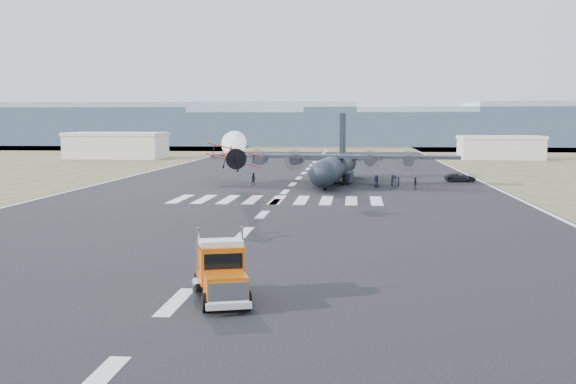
# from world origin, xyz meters

# --- Properties ---
(ground) EXTENTS (500.00, 500.00, 0.00)m
(ground) POSITION_xyz_m (0.00, 0.00, 0.00)
(ground) COLOR black
(ground) RESTS_ON ground
(scrub_far) EXTENTS (500.00, 80.00, 0.00)m
(scrub_far) POSITION_xyz_m (0.00, 230.00, 0.00)
(scrub_far) COLOR brown
(scrub_far) RESTS_ON ground
(runway_markings) EXTENTS (60.00, 260.00, 0.01)m
(runway_markings) POSITION_xyz_m (0.00, 60.00, 0.01)
(runway_markings) COLOR silver
(runway_markings) RESTS_ON ground
(ridge_seg_b) EXTENTS (150.00, 50.00, 15.00)m
(ridge_seg_b) POSITION_xyz_m (-130.00, 260.00, 7.50)
(ridge_seg_b) COLOR #859AA9
(ridge_seg_b) RESTS_ON ground
(ridge_seg_c) EXTENTS (150.00, 50.00, 17.00)m
(ridge_seg_c) POSITION_xyz_m (-65.00, 260.00, 8.50)
(ridge_seg_c) COLOR #859AA9
(ridge_seg_c) RESTS_ON ground
(ridge_seg_d) EXTENTS (150.00, 50.00, 13.00)m
(ridge_seg_d) POSITION_xyz_m (0.00, 260.00, 6.50)
(ridge_seg_d) COLOR #859AA9
(ridge_seg_d) RESTS_ON ground
(ridge_seg_e) EXTENTS (150.00, 50.00, 15.00)m
(ridge_seg_e) POSITION_xyz_m (65.00, 260.00, 7.50)
(ridge_seg_e) COLOR #859AA9
(ridge_seg_e) RESTS_ON ground
(hangar_left) EXTENTS (24.50, 14.50, 6.70)m
(hangar_left) POSITION_xyz_m (-52.00, 145.00, 3.41)
(hangar_left) COLOR beige
(hangar_left) RESTS_ON ground
(hangar_right) EXTENTS (20.50, 12.50, 5.90)m
(hangar_right) POSITION_xyz_m (46.00, 150.00, 3.01)
(hangar_right) COLOR beige
(hangar_right) RESTS_ON ground
(semi_truck) EXTENTS (4.11, 7.41, 3.26)m
(semi_truck) POSITION_xyz_m (2.33, 0.64, 1.60)
(semi_truck) COLOR black
(semi_truck) RESTS_ON ground
(aerobatic_biplane) EXTENTS (5.49, 5.11, 2.78)m
(aerobatic_biplane) POSITION_xyz_m (-2.46, 32.27, 6.15)
(aerobatic_biplane) COLOR red
(smoke_trail) EXTENTS (7.33, 33.97, 3.50)m
(smoke_trail) POSITION_xyz_m (-6.99, 59.72, 6.41)
(smoke_trail) COLOR white
(transport_aircraft) EXTENTS (37.74, 31.01, 10.89)m
(transport_aircraft) POSITION_xyz_m (6.33, 74.53, 2.81)
(transport_aircraft) COLOR black
(transport_aircraft) RESTS_ON ground
(support_vehicle) EXTENTS (4.94, 2.34, 1.36)m
(support_vehicle) POSITION_xyz_m (26.03, 79.12, 0.68)
(support_vehicle) COLOR black
(support_vehicle) RESTS_ON ground
(crew_a) EXTENTS (0.61, 0.69, 1.66)m
(crew_a) POSITION_xyz_m (15.60, 66.99, 0.83)
(crew_a) COLOR black
(crew_a) RESTS_ON ground
(crew_b) EXTENTS (1.03, 0.82, 1.85)m
(crew_b) POSITION_xyz_m (-5.73, 70.29, 0.92)
(crew_b) COLOR black
(crew_b) RESTS_ON ground
(crew_c) EXTENTS (0.75, 1.19, 1.71)m
(crew_c) POSITION_xyz_m (15.17, 68.77, 0.86)
(crew_c) COLOR black
(crew_c) RESTS_ON ground
(crew_d) EXTENTS (0.71, 1.10, 1.75)m
(crew_d) POSITION_xyz_m (17.86, 65.26, 0.87)
(crew_d) COLOR black
(crew_d) RESTS_ON ground
(crew_e) EXTENTS (1.01, 1.01, 1.82)m
(crew_e) POSITION_xyz_m (12.53, 68.16, 0.91)
(crew_e) COLOR black
(crew_e) RESTS_ON ground
(crew_f) EXTENTS (0.71, 1.62, 1.69)m
(crew_f) POSITION_xyz_m (7.80, 71.58, 0.84)
(crew_f) COLOR black
(crew_f) RESTS_ON ground
(crew_g) EXTENTS (0.80, 0.85, 1.85)m
(crew_g) POSITION_xyz_m (8.34, 69.36, 0.92)
(crew_g) COLOR black
(crew_g) RESTS_ON ground
(crew_h) EXTENTS (0.53, 0.81, 1.61)m
(crew_h) POSITION_xyz_m (15.00, 70.75, 0.80)
(crew_h) COLOR black
(crew_h) RESTS_ON ground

